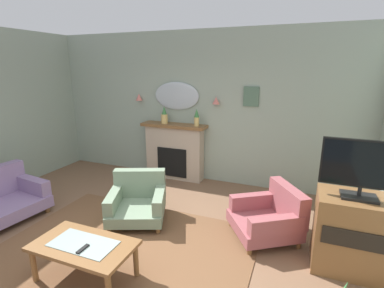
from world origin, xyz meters
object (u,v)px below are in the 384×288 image
Objects in this scene: wall_sconce_left at (139,97)px; coffee_table at (84,248)px; mantel_vase_centre at (164,116)px; wall_sconce_right at (216,100)px; armchair_near_fireplace at (270,216)px; fireplace at (174,152)px; wall_mirror at (177,96)px; mantel_vase_right at (197,117)px; tv_remote at (83,249)px; framed_picture at (251,97)px; tv_cabinet at (352,234)px; tv_flatscreen at (363,168)px; armchair_by_coffee_table at (138,200)px.

wall_sconce_left is 0.13× the size of coffee_table.
mantel_vase_centre is 2.50× the size of wall_sconce_right.
wall_sconce_right is at bearing 129.07° from armchair_near_fireplace.
fireplace is at bearing 8.06° from mantel_vase_centre.
wall_sconce_right is at bearing -3.37° from wall_mirror.
mantel_vase_centre is 0.70m from mantel_vase_right.
tv_remote is (1.28, -3.27, -1.21)m from wall_sconce_left.
mantel_vase_right is 0.30× the size of coffee_table.
armchair_near_fireplace is at bearing -50.93° from wall_sconce_right.
wall_sconce_left reaches higher than armchair_near_fireplace.
wall_mirror is 0.85× the size of armchair_near_fireplace.
wall_mirror is at bearing 40.36° from mantel_vase_centre.
wall_sconce_left is at bearing -178.54° from framed_picture.
tv_cabinet reaches higher than tv_remote.
wall_mirror is 3.51m from coffee_table.
armchair_near_fireplace reaches higher than coffee_table.
tv_flatscreen is (2.22, -1.94, -0.41)m from wall_sconce_right.
tv_flatscreen is (2.71, 1.24, 0.86)m from coffee_table.
armchair_by_coffee_table is at bearing 99.50° from tv_remote.
wall_mirror is 1.14× the size of tv_flatscreen.
wall_sconce_right is 2.98m from tv_flatscreen.
armchair_by_coffee_table is (0.19, -1.75, -0.27)m from fireplace.
fireplace is 3.57m from tv_cabinet.
wall_mirror is at bearing -179.62° from framed_picture.
mantel_vase_right is 0.50m from wall_sconce_right.
fireplace is at bearing 149.18° from tv_cabinet.
tv_remote is at bearing -50.59° from coffee_table.
wall_sconce_left is 3.72m from tv_remote.
armchair_by_coffee_table is at bearing -172.49° from armchair_near_fireplace.
mantel_vase_centre reaches higher than coffee_table.
tv_flatscreen is at bearing -2.08° from armchair_by_coffee_table.
armchair_near_fireplace is 1.37m from tv_flatscreen.
tv_flatscreen reaches higher than mantel_vase_centre.
tv_flatscreen reaches higher than fireplace.
coffee_table is 0.98× the size of armchair_near_fireplace.
wall_mirror is 3.86m from tv_cabinet.
tv_remote is (-0.07, -3.15, -0.88)m from mantel_vase_right.
armchair_by_coffee_table is 1.26× the size of tv_flatscreen.
wall_sconce_left is 3.64m from armchair_near_fireplace.
mantel_vase_centre is at bearing 180.00° from mantel_vase_right.
fireplace is 1.78m from armchair_by_coffee_table.
mantel_vase_right is at bearing -5.08° from wall_sconce_left.
mantel_vase_right is 3.15m from tv_flatscreen.
wall_sconce_right reaches higher than tv_flatscreen.
fireplace is 1.21× the size of armchair_near_fireplace.
tv_cabinet reaches higher than armchair_near_fireplace.
coffee_table is 6.88× the size of tv_remote.
mantel_vase_right reaches higher than coffee_table.
framed_picture is 2.28m from armchair_near_fireplace.
mantel_vase_right is 2.02m from armchair_by_coffee_table.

